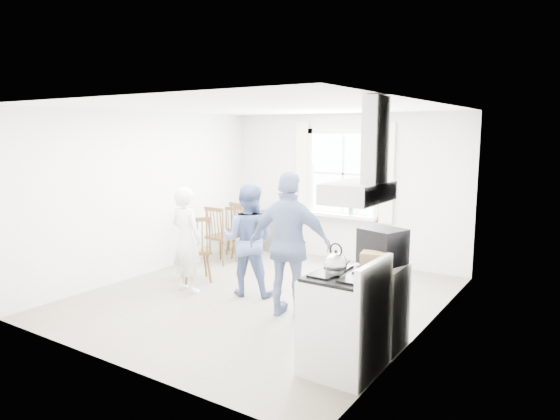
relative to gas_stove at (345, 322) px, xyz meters
The scene contains 17 objects.
room_shell 2.48m from the gas_stove, 144.75° to the left, with size 4.62×5.12×2.64m.
window_assembly 4.36m from the gas_stove, 116.71° to the left, with size 1.88×0.24×1.70m.
range_hood 1.43m from the gas_stove, ahead, with size 0.45×0.76×0.94m.
shelf_unit 4.95m from the gas_stove, 131.97° to the left, with size 0.40×0.30×0.80m, color slate.
gas_stove is the anchor object (origin of this frame).
kettle 0.58m from the gas_stove, 138.67° to the right, with size 0.22×0.22×0.31m.
low_cabinet 0.70m from the gas_stove, 84.32° to the left, with size 0.50×0.55×0.90m, color white.
stereo_stack 0.97m from the gas_stove, 85.23° to the left, with size 0.51×0.48×0.37m.
cardboard_box 0.70m from the gas_stove, 78.48° to the left, with size 0.28×0.20×0.18m, color tan.
windsor_chair_a 4.86m from the gas_stove, 140.66° to the left, with size 0.53×0.53×0.92m.
windsor_chair_b 4.27m from the gas_stove, 146.77° to the left, with size 0.44×0.42×1.01m.
windsor_chair_c 3.38m from the gas_stove, 156.95° to the left, with size 0.60×0.60×1.03m.
person_left 3.11m from the gas_stove, 162.27° to the left, with size 0.55×0.55×1.52m, color white.
person_mid 2.53m from the gas_stove, 148.23° to the left, with size 0.76×0.76×1.57m, color #4D5D90.
person_right 1.58m from the gas_stove, 142.24° to the left, with size 1.06×1.06×1.81m, color navy.
potted_plant 4.10m from the gas_stove, 114.00° to the left, with size 0.20×0.20×0.37m, color #34763D.
windsor_chair_d 4.37m from the gas_stove, 140.91° to the left, with size 0.57×0.56×1.05m.
Camera 1 is at (3.88, -5.49, 2.28)m, focal length 32.00 mm.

